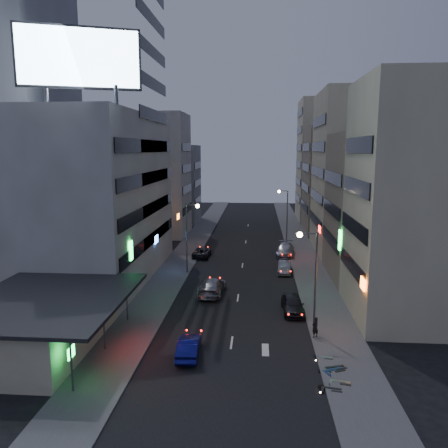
# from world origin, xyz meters

# --- Properties ---
(ground) EXTENTS (180.00, 180.00, 0.00)m
(ground) POSITION_xyz_m (0.00, 0.00, 0.00)
(ground) COLOR black
(ground) RESTS_ON ground
(sidewalk_left) EXTENTS (4.00, 120.00, 0.12)m
(sidewalk_left) POSITION_xyz_m (-8.00, 30.00, 0.06)
(sidewalk_left) COLOR #4C4C4F
(sidewalk_left) RESTS_ON ground
(sidewalk_right) EXTENTS (4.00, 120.00, 0.12)m
(sidewalk_right) POSITION_xyz_m (8.00, 30.00, 0.06)
(sidewalk_right) COLOR #4C4C4F
(sidewalk_right) RESTS_ON ground
(food_court) EXTENTS (11.00, 13.00, 3.88)m
(food_court) POSITION_xyz_m (-13.90, 2.00, 1.98)
(food_court) COLOR beige
(food_court) RESTS_ON ground
(white_building) EXTENTS (14.00, 24.00, 18.00)m
(white_building) POSITION_xyz_m (-17.00, 20.00, 9.00)
(white_building) COLOR beige
(white_building) RESTS_ON ground
(grey_tower) EXTENTS (10.00, 14.00, 34.00)m
(grey_tower) POSITION_xyz_m (-26.00, 23.00, 17.00)
(grey_tower) COLOR gray
(grey_tower) RESTS_ON ground
(shophouse_near) EXTENTS (10.00, 11.00, 20.00)m
(shophouse_near) POSITION_xyz_m (15.00, 10.50, 10.00)
(shophouse_near) COLOR beige
(shophouse_near) RESTS_ON ground
(shophouse_mid) EXTENTS (11.00, 12.00, 16.00)m
(shophouse_mid) POSITION_xyz_m (15.50, 22.00, 8.00)
(shophouse_mid) COLOR gray
(shophouse_mid) RESTS_ON ground
(shophouse_far) EXTENTS (10.00, 14.00, 22.00)m
(shophouse_far) POSITION_xyz_m (15.00, 35.00, 11.00)
(shophouse_far) COLOR beige
(shophouse_far) RESTS_ON ground
(far_left_a) EXTENTS (11.00, 10.00, 20.00)m
(far_left_a) POSITION_xyz_m (-15.50, 45.00, 10.00)
(far_left_a) COLOR beige
(far_left_a) RESTS_ON ground
(far_left_b) EXTENTS (12.00, 10.00, 15.00)m
(far_left_b) POSITION_xyz_m (-16.00, 58.00, 7.50)
(far_left_b) COLOR gray
(far_left_b) RESTS_ON ground
(far_right_a) EXTENTS (11.00, 12.00, 18.00)m
(far_right_a) POSITION_xyz_m (15.50, 50.00, 9.00)
(far_right_a) COLOR gray
(far_right_a) RESTS_ON ground
(far_right_b) EXTENTS (12.00, 12.00, 24.00)m
(far_right_b) POSITION_xyz_m (16.00, 64.00, 12.00)
(far_right_b) COLOR beige
(far_right_b) RESTS_ON ground
(billboard) EXTENTS (9.52, 3.75, 6.20)m
(billboard) POSITION_xyz_m (-12.99, 9.97, 21.66)
(billboard) COLOR #595B60
(billboard) RESTS_ON white_building
(street_lamp_right_near) EXTENTS (1.60, 0.44, 8.02)m
(street_lamp_right_near) POSITION_xyz_m (5.90, 6.00, 5.36)
(street_lamp_right_near) COLOR #595B60
(street_lamp_right_near) RESTS_ON sidewalk_right
(street_lamp_left) EXTENTS (1.60, 0.44, 8.02)m
(street_lamp_left) POSITION_xyz_m (-5.90, 22.00, 5.36)
(street_lamp_left) COLOR #595B60
(street_lamp_left) RESTS_ON sidewalk_left
(street_lamp_right_far) EXTENTS (1.60, 0.44, 8.02)m
(street_lamp_right_far) POSITION_xyz_m (5.90, 40.00, 5.36)
(street_lamp_right_far) COLOR #595B60
(street_lamp_right_far) RESTS_ON sidewalk_right
(parked_car_right_near) EXTENTS (2.01, 4.59, 1.54)m
(parked_car_right_near) POSITION_xyz_m (5.01, 10.55, 0.77)
(parked_car_right_near) COLOR #242328
(parked_car_right_near) RESTS_ON ground
(parked_car_right_mid) EXTENTS (1.76, 4.20, 1.35)m
(parked_car_right_mid) POSITION_xyz_m (5.01, 23.12, 0.67)
(parked_car_right_mid) COLOR #94989B
(parked_car_right_mid) RESTS_ON ground
(parked_car_left) EXTENTS (2.29, 4.66, 1.27)m
(parked_car_left) POSITION_xyz_m (-5.60, 30.04, 0.64)
(parked_car_left) COLOR #2D2B31
(parked_car_left) RESTS_ON ground
(parked_car_right_far) EXTENTS (2.77, 5.79, 1.63)m
(parked_car_right_far) POSITION_xyz_m (5.60, 31.56, 0.81)
(parked_car_right_far) COLOR #9C9FA4
(parked_car_right_far) RESTS_ON ground
(road_car_blue) EXTENTS (1.62, 4.18, 1.36)m
(road_car_blue) POSITION_xyz_m (-2.84, 1.67, 0.68)
(road_car_blue) COLOR navy
(road_car_blue) RESTS_ON ground
(road_car_silver) EXTENTS (2.66, 5.75, 1.63)m
(road_car_silver) POSITION_xyz_m (-2.62, 14.92, 0.81)
(road_car_silver) COLOR #909397
(road_car_silver) RESTS_ON ground
(person) EXTENTS (0.70, 0.67, 1.61)m
(person) POSITION_xyz_m (6.30, 5.20, 0.93)
(person) COLOR black
(person) RESTS_ON sidewalk_right
(scooter_black_a) EXTENTS (0.90, 1.84, 1.08)m
(scooter_black_a) POSITION_xyz_m (7.00, -2.03, 0.66)
(scooter_black_a) COLOR black
(scooter_black_a) RESTS_ON sidewalk_right
(scooter_silver_a) EXTENTS (1.04, 1.95, 1.14)m
(scooter_silver_a) POSITION_xyz_m (7.70, -1.24, 0.69)
(scooter_silver_a) COLOR #999DA1
(scooter_silver_a) RESTS_ON sidewalk_right
(scooter_blue) EXTENTS (1.45, 2.11, 1.23)m
(scooter_blue) POSITION_xyz_m (7.39, 0.65, 0.74)
(scooter_blue) COLOR navy
(scooter_blue) RESTS_ON sidewalk_right
(scooter_black_b) EXTENTS (1.20, 2.07, 1.20)m
(scooter_black_b) POSITION_xyz_m (7.62, 0.94, 0.72)
(scooter_black_b) COLOR black
(scooter_black_b) RESTS_ON sidewalk_right
(scooter_silver_b) EXTENTS (0.75, 1.67, 0.99)m
(scooter_silver_b) POSITION_xyz_m (7.13, 2.03, 0.61)
(scooter_silver_b) COLOR #A5A7AD
(scooter_silver_b) RESTS_ON sidewalk_right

